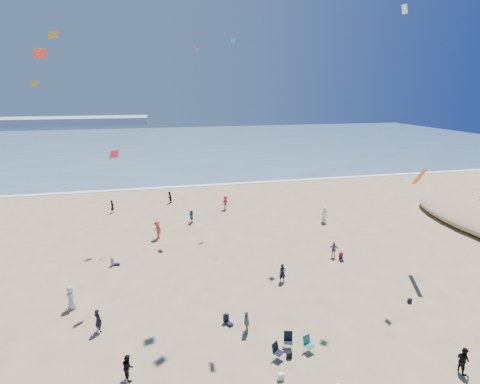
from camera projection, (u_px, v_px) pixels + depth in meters
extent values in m
cube|color=#476B84|center=(164.00, 144.00, 107.34)|extent=(220.00, 100.00, 0.06)
cube|color=white|center=(176.00, 187.00, 60.38)|extent=(220.00, 1.20, 0.08)
cube|color=#7A8EA8|center=(19.00, 122.00, 164.17)|extent=(110.00, 20.00, 3.20)
imported|color=black|center=(128.00, 367.00, 20.20)|extent=(0.79, 0.88, 1.48)
imported|color=black|center=(282.00, 273.00, 30.42)|extent=(0.58, 0.40, 1.56)
imported|color=gray|center=(246.00, 322.00, 24.03)|extent=(0.40, 0.90, 1.52)
imported|color=#384A9B|center=(191.00, 216.00, 44.07)|extent=(0.48, 1.44, 1.55)
imported|color=#BF1B3F|center=(225.00, 203.00, 48.95)|extent=(1.26, 0.88, 1.79)
imported|color=black|center=(98.00, 320.00, 24.14)|extent=(0.69, 0.69, 1.61)
imported|color=black|center=(169.00, 197.00, 51.73)|extent=(0.96, 0.99, 1.61)
imported|color=black|center=(463.00, 360.00, 20.67)|extent=(0.61, 0.77, 1.54)
imported|color=silver|center=(71.00, 297.00, 26.68)|extent=(0.85, 1.01, 1.77)
imported|color=slate|center=(334.00, 250.00, 34.97)|extent=(0.96, 0.70, 1.51)
imported|color=white|center=(324.00, 215.00, 44.06)|extent=(0.99, 1.11, 1.90)
imported|color=black|center=(112.00, 207.00, 47.62)|extent=(0.63, 0.72, 1.66)
imported|color=red|center=(157.00, 230.00, 39.31)|extent=(1.27, 1.42, 1.91)
cube|color=white|center=(281.00, 376.00, 20.24)|extent=(0.35, 0.20, 0.40)
cube|color=black|center=(289.00, 355.00, 21.90)|extent=(0.30, 0.22, 0.38)
cube|color=black|center=(410.00, 301.00, 27.57)|extent=(0.28, 0.18, 0.34)
cube|color=#089FCE|center=(233.00, 41.00, 42.98)|extent=(0.65, 0.56, 0.41)
cube|color=#D52445|center=(114.00, 154.00, 27.47)|extent=(0.70, 0.66, 0.59)
cube|color=#FFA41C|center=(53.00, 35.00, 27.28)|extent=(0.80, 0.61, 0.45)
cube|color=purple|center=(262.00, 16.00, 25.73)|extent=(0.43, 0.81, 0.35)
cube|color=#6E269C|center=(196.00, 49.00, 40.82)|extent=(0.57, 0.89, 0.42)
cube|color=white|center=(405.00, 9.00, 30.18)|extent=(0.26, 0.60, 0.71)
cube|color=red|center=(40.00, 53.00, 21.96)|extent=(0.75, 0.79, 0.54)
cube|color=gold|center=(34.00, 83.00, 36.19)|extent=(0.54, 0.30, 0.53)
cube|color=#DD4F17|center=(419.00, 177.00, 31.85)|extent=(0.35, 2.64, 1.87)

